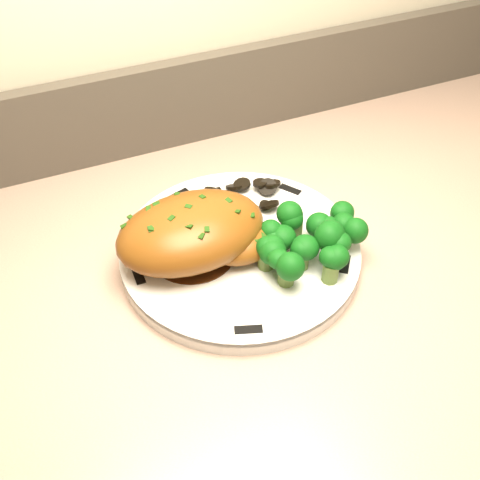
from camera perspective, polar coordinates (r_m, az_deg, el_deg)
name	(u,v)px	position (r m, az deg, el deg)	size (l,w,h in m)	color
plate	(240,252)	(0.67, 0.00, -1.16)	(0.27, 0.27, 0.02)	white
rim_accent_0	(290,190)	(0.74, 4.77, 4.78)	(0.03, 0.01, 0.00)	black
rim_accent_1	(179,195)	(0.73, -5.85, 4.30)	(0.03, 0.01, 0.00)	black
rim_accent_2	(138,275)	(0.64, -9.63, -3.29)	(0.03, 0.01, 0.00)	black
rim_accent_3	(248,330)	(0.59, 0.81, -8.51)	(0.03, 0.01, 0.00)	black
rim_accent_4	(345,264)	(0.65, 9.90, -2.28)	(0.03, 0.01, 0.00)	black
gravy_pool	(193,253)	(0.66, -4.51, -1.20)	(0.09, 0.09, 0.00)	#3A1B0A
chicken_breast	(197,233)	(0.64, -4.10, 0.66)	(0.17, 0.12, 0.06)	#8E4F18
mushroom_pile	(248,204)	(0.71, 0.75, 3.41)	(0.09, 0.07, 0.02)	black
broccoli_florets	(310,240)	(0.64, 6.69, -0.03)	(0.13, 0.10, 0.04)	#587230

